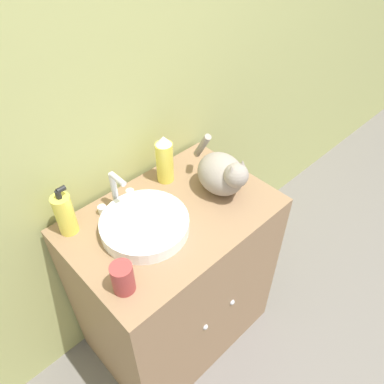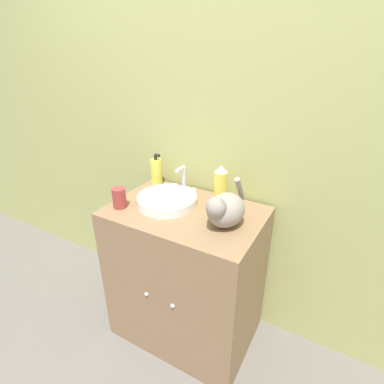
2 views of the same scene
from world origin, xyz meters
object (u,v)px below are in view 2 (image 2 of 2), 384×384
at_px(cat, 225,209).
at_px(soap_bottle, 156,172).
at_px(spray_bottle, 220,185).
at_px(cup, 119,198).

xyz_separation_m(cat, soap_bottle, (-0.56, 0.23, -0.00)).
bearing_deg(soap_bottle, spray_bottle, -3.21).
height_order(cat, soap_bottle, cat).
bearing_deg(cat, cup, -71.30).
bearing_deg(cup, spray_bottle, 35.40).
height_order(soap_bottle, cup, soap_bottle).
relative_size(soap_bottle, cup, 1.83).
relative_size(cat, spray_bottle, 1.46).
bearing_deg(spray_bottle, soap_bottle, 176.79).
relative_size(soap_bottle, spray_bottle, 0.94).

